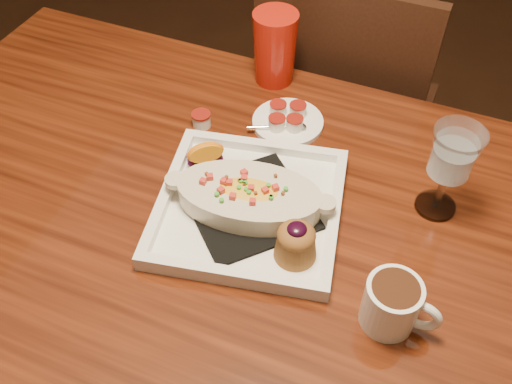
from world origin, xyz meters
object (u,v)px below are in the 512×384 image
at_px(chair_far, 343,114).
at_px(plate, 252,204).
at_px(table, 250,264).
at_px(coffee_mug, 393,303).
at_px(saucer, 287,120).
at_px(red_tumbler, 275,48).
at_px(goblet, 452,158).

relative_size(chair_far, plate, 2.59).
height_order(table, coffee_mug, coffee_mug).
bearing_deg(coffee_mug, saucer, 132.24).
relative_size(plate, red_tumbler, 2.32).
xyz_separation_m(goblet, red_tumbler, (-0.39, 0.23, -0.04)).
height_order(plate, coffee_mug, coffee_mug).
relative_size(chair_far, saucer, 6.64).
bearing_deg(saucer, chair_far, 84.19).
xyz_separation_m(chair_far, coffee_mug, (0.25, -0.70, 0.29)).
distance_m(chair_far, red_tumbler, 0.41).
distance_m(plate, coffee_mug, 0.28).
height_order(chair_far, coffee_mug, chair_far).
bearing_deg(chair_far, goblet, 120.80).
height_order(chair_far, saucer, chair_far).
height_order(table, plate, plate).
xyz_separation_m(goblet, saucer, (-0.31, 0.10, -0.11)).
bearing_deg(chair_far, table, 90.00).
bearing_deg(saucer, goblet, -17.96).
relative_size(coffee_mug, red_tumbler, 0.73).
height_order(goblet, red_tumbler, goblet).
xyz_separation_m(coffee_mug, goblet, (0.02, 0.24, 0.07)).
xyz_separation_m(chair_far, saucer, (-0.04, -0.36, 0.25)).
distance_m(table, goblet, 0.39).
relative_size(chair_far, red_tumbler, 6.02).
distance_m(table, coffee_mug, 0.30).
bearing_deg(table, saucer, 97.69).
height_order(chair_far, red_tumbler, chair_far).
distance_m(table, saucer, 0.29).
bearing_deg(plate, saucer, 84.92).
distance_m(coffee_mug, saucer, 0.45).
height_order(plate, goblet, goblet).
distance_m(coffee_mug, red_tumbler, 0.60).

